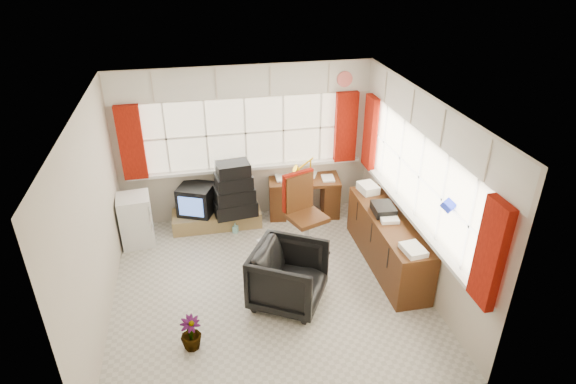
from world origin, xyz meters
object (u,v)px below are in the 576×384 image
Objects in this scene: radiator at (276,259)px; crt_tv at (196,200)px; desk at (304,194)px; office_chair at (289,276)px; tv_bench at (217,218)px; credenza at (387,241)px; desk_lamp at (311,165)px; task_chair at (302,210)px; mini_fridge at (136,220)px.

crt_tv reaches higher than radiator.
desk is 1.75m from crt_tv.
office_chair reaches higher than crt_tv.
radiator is 1.61m from tv_bench.
office_chair is 0.43× the size of credenza.
tv_bench is 0.46m from crt_tv.
task_chair is at bearing -111.86° from desk_lamp.
mini_fridge reaches higher than tv_bench.
desk_lamp is at bearing -74.95° from desk.
credenza reaches higher than crt_tv.
desk is 2.07× the size of radiator.
task_chair reaches higher than office_chair.
tv_bench is (-0.76, 2.03, -0.27)m from office_chair.
desk_lamp is 0.71× the size of crt_tv.
credenza is at bearing -31.24° from crt_tv.
mini_fridge is at bearing -167.94° from tv_bench.
desk reaches higher than radiator.
task_chair is 0.86× the size of tv_bench.
desk_lamp reaches higher than office_chair.
office_chair reaches higher than tv_bench.
desk_lamp is 1.71m from credenza.
mini_fridge is (-3.48, 1.26, 0.01)m from credenza.
task_chair is 0.60× the size of credenza.
radiator is at bearing -116.27° from desk.
tv_bench is at bearing 175.70° from desk_lamp.
tv_bench is at bearing -176.86° from desk.
tv_bench is (-1.51, 0.11, -0.86)m from desk_lamp.
credenza is 1.43× the size of tv_bench.
desk_lamp is 1.72m from radiator.
radiator is at bearing 176.98° from credenza.
radiator is at bearing -31.72° from mini_fridge.
task_chair reaches higher than desk_lamp.
tv_bench is at bearing 50.45° from office_chair.
desk_lamp is at bearing -4.30° from tv_bench.
desk_lamp reaches higher than desk.
office_chair reaches higher than desk.
task_chair is 2.49m from mini_fridge.
crt_tv is (-2.57, 1.56, 0.10)m from credenza.
office_chair is at bearing -69.36° from tv_bench.
desk_lamp is at bearing 118.73° from credenza.
task_chair is 1.58m from tv_bench.
task_chair is 0.84m from radiator.
crt_tv is (-1.00, 1.48, 0.25)m from radiator.
desk is 1.70m from radiator.
task_chair reaches higher than credenza.
tv_bench is (-0.71, 1.44, -0.11)m from radiator.
credenza reaches higher than radiator.
desk is at bearing 63.73° from radiator.
credenza is at bearing -30.44° from task_chair.
credenza is at bearing -19.94° from mini_fridge.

